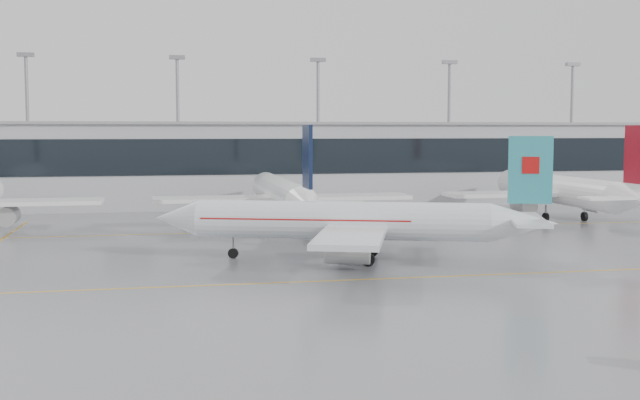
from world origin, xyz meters
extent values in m
plane|color=gray|center=(0.00, 0.00, 0.00)|extent=(320.00, 320.00, 0.00)
cube|color=orange|center=(0.00, 0.00, 0.01)|extent=(120.00, 0.25, 0.01)
cube|color=orange|center=(0.00, 30.00, 0.01)|extent=(120.00, 0.25, 0.01)
cube|color=#A8A8AC|center=(0.00, 62.00, 6.00)|extent=(180.00, 15.00, 12.00)
cube|color=black|center=(0.00, 54.45, 7.50)|extent=(180.00, 0.20, 5.00)
cube|color=gray|center=(0.00, 62.00, 12.20)|extent=(182.00, 16.00, 0.40)
cylinder|color=gray|center=(-33.00, 68.00, 11.00)|extent=(0.50, 0.50, 22.00)
cube|color=gray|center=(-33.00, 68.00, 22.30)|extent=(2.40, 1.00, 0.60)
cylinder|color=gray|center=(-11.00, 68.00, 11.00)|extent=(0.50, 0.50, 22.00)
cube|color=gray|center=(-11.00, 68.00, 22.30)|extent=(2.40, 1.00, 0.60)
cylinder|color=gray|center=(11.00, 68.00, 11.00)|extent=(0.50, 0.50, 22.00)
cube|color=gray|center=(11.00, 68.00, 22.30)|extent=(2.40, 1.00, 0.60)
cylinder|color=gray|center=(33.00, 68.00, 11.00)|extent=(0.50, 0.50, 22.00)
cube|color=gray|center=(33.00, 68.00, 22.30)|extent=(2.40, 1.00, 0.60)
cylinder|color=gray|center=(55.00, 68.00, 11.00)|extent=(0.50, 0.50, 22.00)
cube|color=gray|center=(55.00, 68.00, 22.30)|extent=(2.40, 1.00, 0.60)
cylinder|color=white|center=(1.23, 8.86, 3.48)|extent=(24.78, 11.18, 3.29)
cone|color=white|center=(-12.52, 13.54, 3.48)|extent=(4.85, 4.40, 3.29)
cone|color=white|center=(15.75, 3.93, 3.48)|extent=(6.36, 4.91, 3.29)
cube|color=white|center=(2.65, 8.38, 3.08)|extent=(13.47, 27.31, 0.45)
cube|color=white|center=(15.94, 3.86, 3.78)|extent=(6.01, 10.79, 0.25)
cube|color=teal|center=(16.12, 3.80, 7.93)|extent=(3.52, 1.49, 5.61)
cylinder|color=#A7A7A7|center=(0.63, 3.99, 1.58)|extent=(4.08, 3.15, 2.10)
cylinder|color=#A7A7A7|center=(3.73, 13.08, 1.58)|extent=(4.08, 3.15, 2.10)
cylinder|color=gray|center=(-7.79, 11.93, 1.14)|extent=(0.20, 0.20, 1.39)
cylinder|color=black|center=(-7.79, 11.93, 0.45)|extent=(0.95, 0.57, 0.90)
cylinder|color=gray|center=(2.76, 5.59, 1.24)|extent=(0.24, 0.24, 1.39)
cylinder|color=black|center=(2.76, 5.59, 0.55)|extent=(1.19, 0.78, 1.10)
cylinder|color=gray|center=(4.44, 10.52, 1.24)|extent=(0.24, 0.24, 1.39)
cylinder|color=black|center=(4.44, 10.52, 0.55)|extent=(1.19, 0.78, 1.10)
cube|color=#B70F0F|center=(16.12, 3.80, 8.32)|extent=(1.47, 0.88, 1.40)
cube|color=#B70F0F|center=(-1.61, 9.83, 3.68)|extent=(18.11, 8.94, 0.12)
cylinder|color=#A7A7A7|center=(-30.20, 34.00, 1.90)|extent=(2.10, 3.60, 2.10)
cylinder|color=white|center=(0.00, 35.00, 3.80)|extent=(3.59, 27.36, 3.59)
cone|color=white|center=(0.00, 50.68, 3.80)|extent=(3.59, 4.00, 3.59)
cone|color=white|center=(0.00, 18.52, 3.80)|extent=(3.59, 5.60, 3.59)
cube|color=white|center=(0.00, 33.50, 3.40)|extent=(29.64, 5.00, 0.45)
cube|color=white|center=(0.00, 18.32, 4.10)|extent=(11.40, 2.80, 0.25)
cube|color=black|center=(0.00, 18.12, 8.66)|extent=(0.35, 3.60, 6.12)
cylinder|color=#A7A7A7|center=(-4.80, 34.00, 1.90)|extent=(2.10, 3.60, 2.10)
cylinder|color=#A7A7A7|center=(4.80, 34.00, 1.90)|extent=(2.10, 3.60, 2.10)
cylinder|color=gray|center=(0.00, 45.68, 1.23)|extent=(0.20, 0.20, 1.56)
cylinder|color=black|center=(0.00, 45.68, 0.45)|extent=(0.30, 0.90, 0.90)
cylinder|color=gray|center=(-2.60, 32.50, 1.33)|extent=(0.24, 0.24, 1.56)
cylinder|color=black|center=(-2.60, 32.50, 0.55)|extent=(0.45, 1.10, 1.10)
cylinder|color=gray|center=(2.60, 32.50, 1.33)|extent=(0.24, 0.24, 1.56)
cylinder|color=black|center=(2.60, 32.50, 0.55)|extent=(0.45, 1.10, 1.10)
cylinder|color=white|center=(35.00, 35.00, 3.80)|extent=(3.59, 27.36, 3.59)
cone|color=white|center=(35.00, 50.68, 3.80)|extent=(3.59, 4.00, 3.59)
cone|color=white|center=(35.00, 18.52, 3.80)|extent=(3.59, 5.60, 3.59)
cube|color=white|center=(35.00, 33.50, 3.40)|extent=(29.64, 5.00, 0.45)
cube|color=white|center=(35.00, 18.32, 4.10)|extent=(11.40, 2.80, 0.25)
cube|color=maroon|center=(35.00, 18.12, 8.66)|extent=(0.35, 3.60, 6.12)
cylinder|color=#A7A7A7|center=(30.20, 34.00, 1.90)|extent=(2.10, 3.60, 2.10)
cylinder|color=#A7A7A7|center=(39.80, 34.00, 1.90)|extent=(2.10, 3.60, 2.10)
cylinder|color=gray|center=(35.00, 45.68, 1.23)|extent=(0.20, 0.20, 1.56)
cylinder|color=black|center=(35.00, 45.68, 0.45)|extent=(0.30, 0.90, 0.90)
cylinder|color=gray|center=(32.40, 32.50, 1.33)|extent=(0.24, 0.24, 1.56)
cylinder|color=black|center=(32.40, 32.50, 0.55)|extent=(0.45, 1.10, 1.10)
cylinder|color=gray|center=(37.60, 32.50, 1.33)|extent=(0.24, 0.24, 1.56)
cylinder|color=black|center=(37.60, 32.50, 0.55)|extent=(0.45, 1.10, 1.10)
camera|label=1|loc=(-14.10, -57.71, 11.22)|focal=45.00mm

